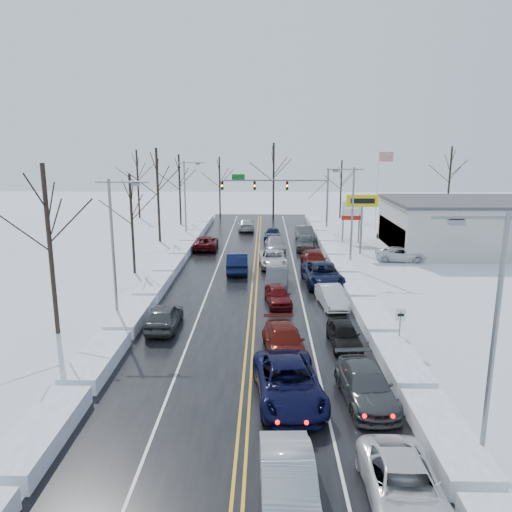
{
  "coord_description": "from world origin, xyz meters",
  "views": [
    {
      "loc": [
        0.85,
        -33.72,
        11.14
      ],
      "look_at": [
        0.13,
        3.89,
        2.5
      ],
      "focal_mm": 35.0,
      "sensor_mm": 36.0,
      "label": 1
    }
  ],
  "objects_px": {
    "traffic_signal_mast": "(287,189)",
    "tires_plus_sign": "(362,205)",
    "dealership_building": "(487,225)",
    "oncoming_car_0": "(237,272)",
    "flagpole": "(379,184)"
  },
  "relations": [
    {
      "from": "flagpole",
      "to": "oncoming_car_0",
      "type": "distance_m",
      "value": 27.86
    },
    {
      "from": "traffic_signal_mast",
      "to": "oncoming_car_0",
      "type": "relative_size",
      "value": 2.56
    },
    {
      "from": "flagpole",
      "to": "oncoming_car_0",
      "type": "bearing_deg",
      "value": -128.03
    },
    {
      "from": "traffic_signal_mast",
      "to": "oncoming_car_0",
      "type": "bearing_deg",
      "value": -104.55
    },
    {
      "from": "tires_plus_sign",
      "to": "oncoming_car_0",
      "type": "bearing_deg",
      "value": -148.43
    },
    {
      "from": "traffic_signal_mast",
      "to": "dealership_building",
      "type": "bearing_deg",
      "value": -25.95
    },
    {
      "from": "flagpole",
      "to": "dealership_building",
      "type": "distance_m",
      "value": 15.24
    },
    {
      "from": "tires_plus_sign",
      "to": "dealership_building",
      "type": "bearing_deg",
      "value": 8.47
    },
    {
      "from": "traffic_signal_mast",
      "to": "tires_plus_sign",
      "type": "height_order",
      "value": "traffic_signal_mast"
    },
    {
      "from": "dealership_building",
      "to": "oncoming_car_0",
      "type": "distance_m",
      "value": 27.39
    },
    {
      "from": "flagpole",
      "to": "oncoming_car_0",
      "type": "height_order",
      "value": "flagpole"
    },
    {
      "from": "traffic_signal_mast",
      "to": "tires_plus_sign",
      "type": "bearing_deg",
      "value": -59.54
    },
    {
      "from": "traffic_signal_mast",
      "to": "flagpole",
      "type": "height_order",
      "value": "flagpole"
    },
    {
      "from": "traffic_signal_mast",
      "to": "dealership_building",
      "type": "relative_size",
      "value": 0.65
    },
    {
      "from": "tires_plus_sign",
      "to": "dealership_building",
      "type": "relative_size",
      "value": 0.29
    }
  ]
}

